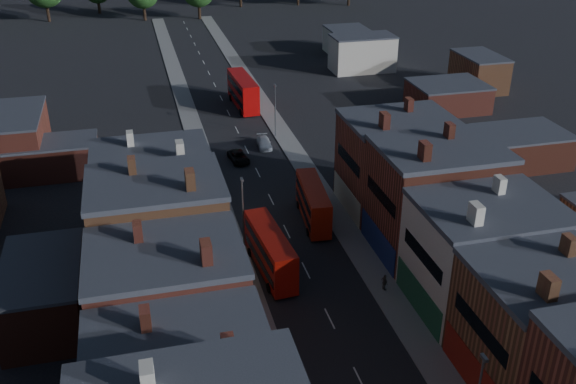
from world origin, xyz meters
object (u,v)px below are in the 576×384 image
bus_1 (313,203)px  bus_0 (270,251)px  car_2 (239,157)px  bus_2 (243,91)px  ped_3 (385,282)px  car_3 (264,143)px

bus_1 → bus_0: bearing=-122.7°
bus_1 → car_2: 19.38m
bus_2 → ped_3: bearing=-89.2°
bus_1 → ped_3: bearing=-73.7°
ped_3 → car_2: bearing=1.6°
car_3 → ped_3: size_ratio=2.73×
bus_1 → car_2: (-5.30, 18.56, -1.69)m
bus_1 → car_3: size_ratio=2.24×
bus_0 → ped_3: size_ratio=6.30×
bus_0 → car_2: bus_0 is taller
bus_1 → ped_3: bus_1 is taller
car_2 → car_3: (4.49, 4.14, -0.00)m
ped_3 → bus_0: bearing=47.0°
car_2 → bus_0: bearing=-100.5°
car_3 → bus_0: bearing=-97.5°
bus_2 → car_3: size_ratio=2.66×
bus_1 → car_3: 22.78m
bus_0 → ped_3: 11.58m
ped_3 → car_3: bearing=-6.5°
ped_3 → bus_2: bearing=-8.6°
bus_1 → car_3: bus_1 is taller
bus_1 → bus_2: bus_2 is taller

